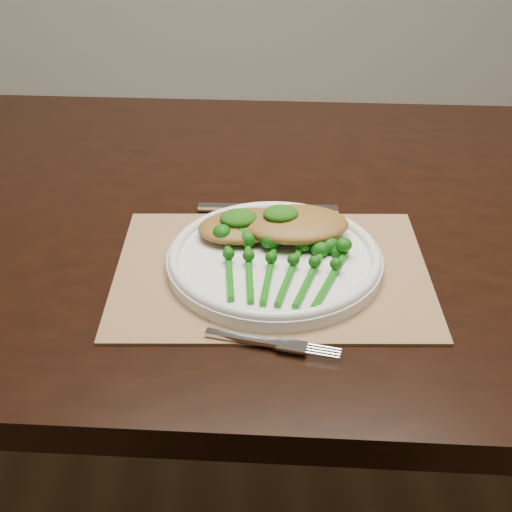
{
  "coord_description": "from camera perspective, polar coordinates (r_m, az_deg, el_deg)",
  "views": [
    {
      "loc": [
        -0.17,
        -0.91,
        1.27
      ],
      "look_at": [
        -0.11,
        -0.15,
        0.78
      ],
      "focal_mm": 50.0,
      "sensor_mm": 36.0,
      "label": 1
    }
  ],
  "objects": [
    {
      "name": "knife",
      "position": [
        1.05,
        -0.14,
        3.89
      ],
      "size": [
        0.21,
        0.04,
        0.01
      ],
      "rotation": [
        0.0,
        0.0,
        -0.11
      ],
      "color": "silver",
      "rests_on": "placemat"
    },
    {
      "name": "dining_table",
      "position": [
        1.29,
        3.79,
        -10.96
      ],
      "size": [
        1.71,
        1.11,
        0.75
      ],
      "rotation": [
        0.0,
        0.0,
        -0.14
      ],
      "color": "black",
      "rests_on": "ground"
    },
    {
      "name": "chicken_fillet_left",
      "position": [
        0.96,
        -0.96,
        2.43
      ],
      "size": [
        0.14,
        0.11,
        0.03
      ],
      "primitive_type": "ellipsoid",
      "rotation": [
        0.0,
        0.0,
        0.2
      ],
      "color": "olive",
      "rests_on": "dinner_plate"
    },
    {
      "name": "fork",
      "position": [
        0.79,
        2.01,
        -7.06
      ],
      "size": [
        0.15,
        0.06,
        0.0
      ],
      "rotation": [
        0.0,
        0.0,
        -0.33
      ],
      "color": "silver",
      "rests_on": "placemat"
    },
    {
      "name": "pesto_dollop_right",
      "position": [
        0.94,
        1.99,
        3.41
      ],
      "size": [
        0.05,
        0.04,
        0.02
      ],
      "primitive_type": "ellipsoid",
      "color": "#134209",
      "rests_on": "chicken_fillet_right"
    },
    {
      "name": "pesto_dollop_left",
      "position": [
        0.95,
        -1.4,
        3.06
      ],
      "size": [
        0.05,
        0.04,
        0.02
      ],
      "primitive_type": "ellipsoid",
      "color": "#134209",
      "rests_on": "chicken_fillet_left"
    },
    {
      "name": "placemat",
      "position": [
        0.92,
        1.27,
        -1.22
      ],
      "size": [
        0.42,
        0.33,
        0.0
      ],
      "primitive_type": "cube",
      "rotation": [
        0.0,
        0.0,
        -0.08
      ],
      "color": "#946F4B",
      "rests_on": "dining_table"
    },
    {
      "name": "dinner_plate",
      "position": [
        0.92,
        1.49,
        -0.18
      ],
      "size": [
        0.28,
        0.28,
        0.03
      ],
      "color": "white",
      "rests_on": "placemat"
    },
    {
      "name": "chicken_fillet_right",
      "position": [
        0.95,
        3.21,
        2.58
      ],
      "size": [
        0.15,
        0.1,
        0.03
      ],
      "primitive_type": "ellipsoid",
      "rotation": [
        0.0,
        0.0,
        -0.05
      ],
      "color": "olive",
      "rests_on": "dinner_plate"
    },
    {
      "name": "broccolini_bundle",
      "position": [
        0.88,
        1.89,
        -1.38
      ],
      "size": [
        0.18,
        0.2,
        0.04
      ],
      "rotation": [
        0.0,
        0.0,
        -0.25
      ],
      "color": "#11680D",
      "rests_on": "dinner_plate"
    }
  ]
}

